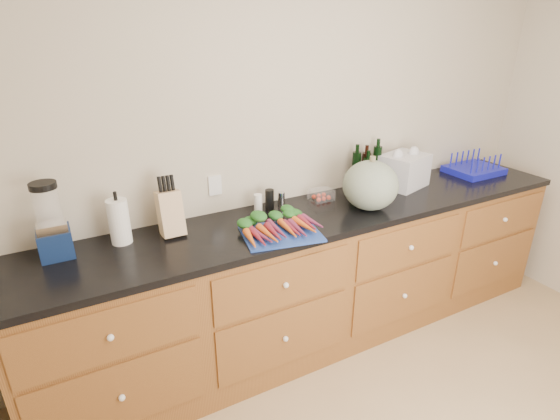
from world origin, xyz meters
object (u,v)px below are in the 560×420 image
squash (370,185)px  cutting_board (281,234)px  knife_block (170,213)px  dish_rack (474,168)px  paper_towel (119,222)px  blender_appliance (52,225)px  carrots (278,226)px  tomato_box (321,195)px

squash → cutting_board: bearing=-174.4°
knife_block → dish_rack: bearing=-1.5°
paper_towel → blender_appliance: bearing=-179.6°
squash → dish_rack: (1.17, 0.17, -0.12)m
dish_rack → squash: bearing=-171.5°
squash → paper_towel: bearing=170.1°
knife_block → blender_appliance: bearing=178.2°
blender_appliance → dish_rack: (2.94, -0.08, -0.13)m
carrots → tomato_box: (0.48, 0.29, -0.00)m
squash → tomato_box: size_ratio=2.35×
squash → knife_block: squash is taller
carrots → tomato_box: carrots is taller
carrots → knife_block: (-0.53, 0.26, 0.09)m
carrots → paper_towel: (-0.79, 0.28, 0.09)m
carrots → blender_appliance: size_ratio=1.08×
tomato_box → squash: bearing=-55.3°
knife_block → tomato_box: 1.01m
tomato_box → blender_appliance: bearing=-179.6°
carrots → tomato_box: size_ratio=2.88×
squash → knife_block: (-1.19, 0.23, -0.03)m
carrots → knife_block: size_ratio=1.71×
squash → paper_towel: squash is taller
carrots → dish_rack: dish_rack is taller
tomato_box → dish_rack: 1.36m
blender_appliance → knife_block: 0.58m
tomato_box → knife_block: bearing=-178.3°
dish_rack → blender_appliance: bearing=178.5°
cutting_board → carrots: 0.05m
knife_block → dish_rack: (2.36, -0.06, -0.08)m
blender_appliance → dish_rack: blender_appliance is taller
squash → paper_towel: 1.48m
carrots → blender_appliance: 1.14m
blender_appliance → tomato_box: (1.58, 0.01, -0.14)m
carrots → squash: size_ratio=1.22×
cutting_board → paper_towel: 0.86m
carrots → squash: bearing=2.1°
squash → knife_block: size_ratio=1.40×
carrots → paper_towel: bearing=160.5°
cutting_board → knife_block: (-0.53, 0.30, 0.12)m
paper_towel → knife_block: bearing=-4.3°
paper_towel → knife_block: (0.26, -0.02, 0.00)m
tomato_box → dish_rack: size_ratio=0.38×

